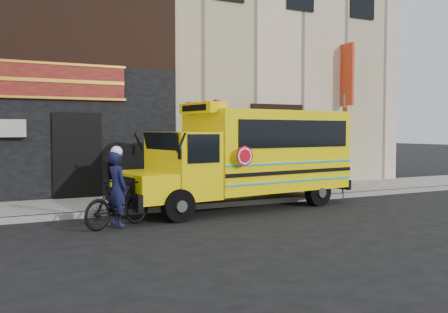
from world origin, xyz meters
TOP-DOWN VIEW (x-y plane):
  - ground at (0.00, 0.00)m, footprint 120.00×120.00m
  - curb at (0.00, 2.60)m, footprint 40.00×0.20m
  - sidewalk at (0.00, 4.10)m, footprint 40.00×3.00m
  - building at (-0.04, 10.45)m, footprint 20.00×10.70m
  - school_bus at (1.02, 2.26)m, footprint 7.11×2.98m
  - sign_pole at (4.63, 2.50)m, footprint 0.10×0.29m
  - bicycle at (-3.12, 1.00)m, footprint 1.87×1.23m
  - cyclist at (-3.15, 0.94)m, footprint 0.58×0.71m

SIDE VIEW (x-z plane):
  - ground at x=0.00m, z-range 0.00..0.00m
  - curb at x=0.00m, z-range 0.00..0.15m
  - sidewalk at x=0.00m, z-range 0.00..0.15m
  - bicycle at x=-3.12m, z-range 0.00..1.09m
  - cyclist at x=-3.15m, z-range 0.00..1.68m
  - school_bus at x=1.02m, z-range 0.05..2.97m
  - sign_pole at x=4.63m, z-range 0.16..3.52m
  - building at x=-0.04m, z-range 0.13..12.13m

